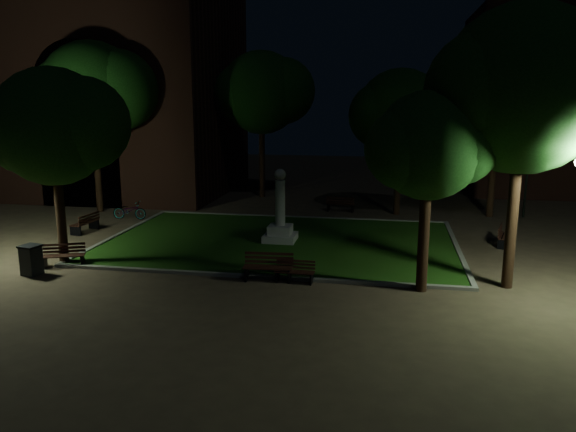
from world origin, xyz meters
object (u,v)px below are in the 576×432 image
Objects in this scene: monument at (280,221)px; bench_near_left at (268,268)px; bench_far_side at (341,205)px; bicycle at (130,210)px; bench_left_side at (86,223)px; bench_west_near at (64,256)px; trash_bin at (31,260)px; bench_right_side at (504,237)px; bench_near_right at (295,272)px.

bench_near_left is at bearing -83.63° from monument.
bicycle is at bearing 25.31° from bench_far_side.
monument is 9.38m from bicycle.
bench_far_side is at bearing 126.62° from bench_left_side.
bench_left_side is at bearing 147.79° from bench_near_left.
monument reaches higher than bench_west_near.
monument reaches higher than bench_near_left.
bench_left_side is 6.54m from trash_bin.
bench_right_side is (19.14, 0.92, -0.02)m from bench_left_side.
bench_near_right is 0.82× the size of bench_left_side.
bench_west_near is 0.97× the size of bench_left_side.
monument reaches higher than bicycle.
bench_near_right is 0.84× the size of bench_right_side.
bench_near_right is 9.56m from trash_bin.
bench_west_near is 5.60m from bench_left_side.
bench_right_side reaches higher than bench_west_near.
trash_bin reaches higher than bench_near_right.
bench_near_left is 12.61m from bench_far_side.
bench_west_near is 1.02× the size of bench_far_side.
bench_near_left reaches higher than bench_near_right.
bench_right_side reaches higher than bench_near_right.
bicycle is (-18.41, 2.20, 0.07)m from bench_right_side.
bench_near_left is 0.98× the size of bicycle.
monument is at bearing 93.55° from bench_left_side.
monument is 1.88× the size of bench_left_side.
bench_left_side is (-2.05, 5.21, 0.03)m from bench_west_near.
bench_near_right is 12.60m from bench_far_side.
bicycle is (-9.33, 8.56, 0.03)m from bench_near_left.
bench_near_right is 0.85× the size of bench_west_near.
bench_far_side is at bearing 66.22° from bench_right_side.
bicycle reaches higher than bench_west_near.
monument is 1.95× the size of bench_west_near.
bicycle is at bearing 171.83° from bench_left_side.
bench_near_left is at bearing 178.22° from bench_near_right.
bench_far_side is 11.49m from bicycle.
bicycle is (-10.28, 8.62, 0.12)m from bench_near_right.
monument is 9.50m from bench_left_side.
bench_right_side is 18.54m from bicycle.
bench_near_left is at bearing -135.13° from bicycle.
monument is at bearing 112.02° from bench_right_side.
trash_bin is (-8.57, -0.92, 0.11)m from bench_near_left.
bench_near_right is 8.97m from bench_west_near.
bench_right_side is at bearing -0.83° from bench_west_near.
monument is 9.74m from bench_right_side.
trash_bin is (-10.02, -13.45, 0.15)m from bench_far_side.
bench_near_left is at bearing 6.15° from trash_bin.
bench_left_side is (-11.01, 5.50, 0.07)m from bench_near_right.
bicycle reaches higher than bench_right_side.
bench_near_left reaches higher than bench_right_side.
bench_near_left is at bearing 66.58° from bench_left_side.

